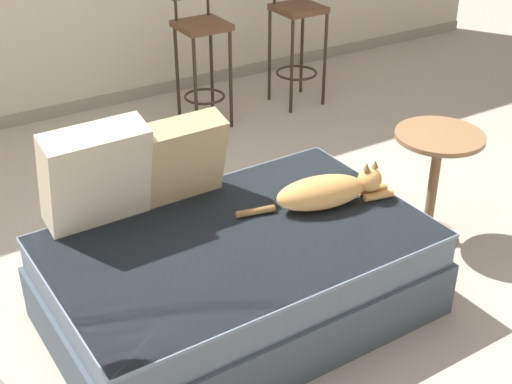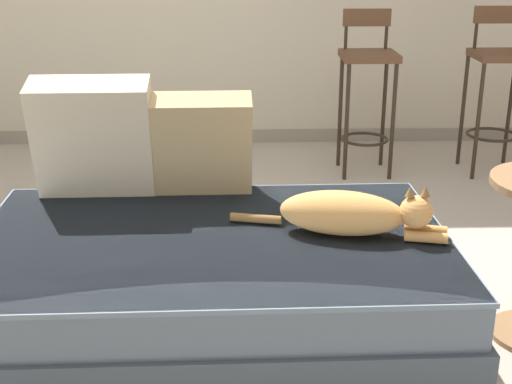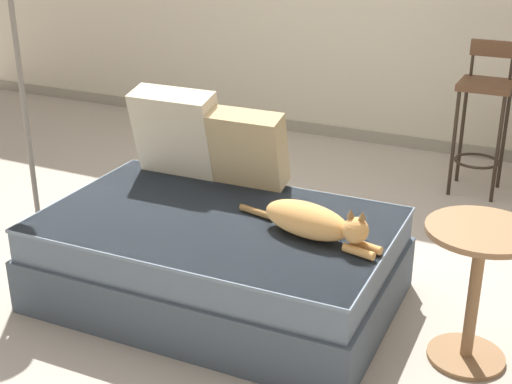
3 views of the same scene
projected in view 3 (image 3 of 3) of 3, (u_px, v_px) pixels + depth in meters
The scene contains 8 objects.
ground_plane at pixel (255, 262), 3.76m from camera, with size 16.00×16.00×0.00m, color #A89E8E.
wall_baseboard_trim at pixel (377, 137), 5.57m from camera, with size 8.00×0.02×0.09m, color gray.
couch at pixel (218, 258), 3.35m from camera, with size 1.64×1.06×0.42m.
throw_pillow_corner at pixel (177, 132), 3.70m from camera, with size 0.45×0.27×0.47m.
throw_pillow_middle at pixel (248, 148), 3.55m from camera, with size 0.38×0.23×0.40m.
cat at pixel (313, 222), 3.05m from camera, with size 0.73×0.26×0.19m.
bar_stool_near_window at pixel (484, 106), 4.47m from camera, with size 0.32×0.32×0.96m.
side_table at pixel (476, 276), 2.83m from camera, with size 0.44×0.44×0.60m.
Camera 3 is at (1.45, -3.00, 1.78)m, focal length 50.00 mm.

